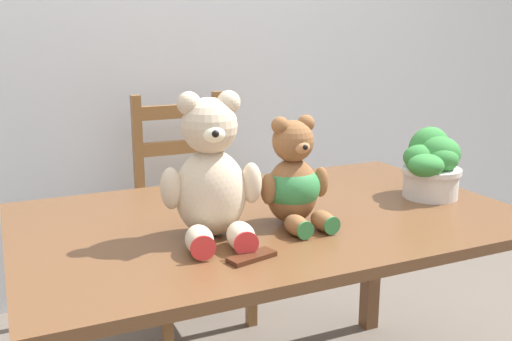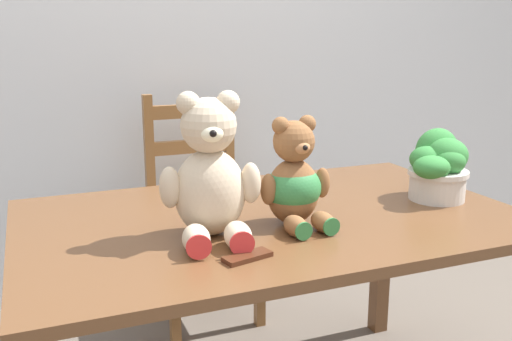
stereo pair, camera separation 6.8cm
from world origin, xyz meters
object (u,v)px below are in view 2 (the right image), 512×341
at_px(wooden_chair_behind, 200,212).
at_px(potted_plant, 438,165).
at_px(teddy_bear_right, 294,182).
at_px(chocolate_bar, 247,257).
at_px(teddy_bear_left, 210,176).

height_order(wooden_chair_behind, potted_plant, wooden_chair_behind).
bearing_deg(teddy_bear_right, chocolate_bar, 39.62).
height_order(teddy_bear_right, chocolate_bar, teddy_bear_right).
xyz_separation_m(wooden_chair_behind, potted_plant, (0.53, -0.91, 0.37)).
xyz_separation_m(wooden_chair_behind, teddy_bear_right, (-0.01, -0.97, 0.38)).
height_order(wooden_chair_behind, teddy_bear_right, teddy_bear_right).
xyz_separation_m(wooden_chair_behind, chocolate_bar, (-0.22, -1.16, 0.26)).
distance_m(wooden_chair_behind, teddy_bear_right, 1.04).
bearing_deg(teddy_bear_right, potted_plant, -176.05).
height_order(teddy_bear_left, chocolate_bar, teddy_bear_left).
height_order(wooden_chair_behind, teddy_bear_left, teddy_bear_left).
bearing_deg(teddy_bear_right, teddy_bear_left, -0.74).
bearing_deg(chocolate_bar, teddy_bear_right, 41.70).
height_order(wooden_chair_behind, chocolate_bar, wooden_chair_behind).
height_order(teddy_bear_left, potted_plant, teddy_bear_left).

